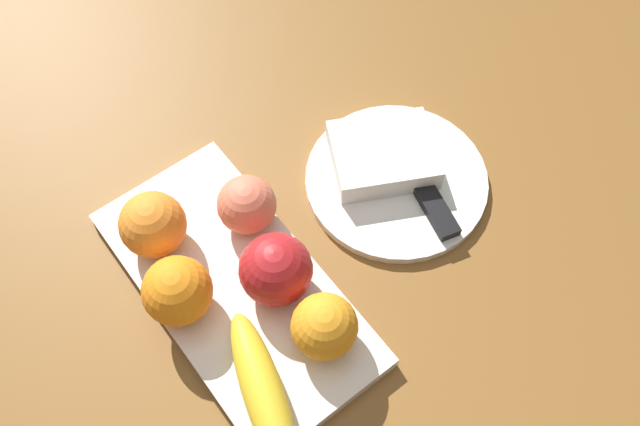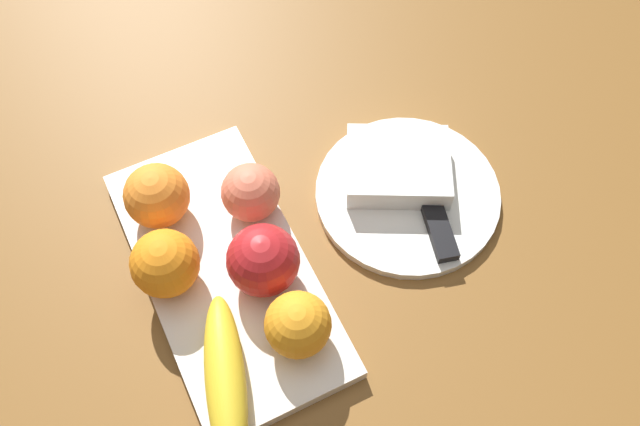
% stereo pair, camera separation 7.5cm
% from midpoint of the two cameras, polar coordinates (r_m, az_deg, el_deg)
% --- Properties ---
extents(ground_plane, '(2.40, 2.40, 0.00)m').
position_cam_midpoint_polar(ground_plane, '(0.79, -6.23, -2.51)').
color(ground_plane, brown).
extents(fruit_tray, '(0.34, 0.17, 0.02)m').
position_cam_midpoint_polar(fruit_tray, '(0.76, -4.89, -4.98)').
color(fruit_tray, white).
rests_on(fruit_tray, ground_plane).
extents(apple, '(0.08, 0.08, 0.08)m').
position_cam_midpoint_polar(apple, '(0.71, -1.70, -4.17)').
color(apple, '#B41E22').
rests_on(apple, fruit_tray).
extents(banana, '(0.18, 0.09, 0.04)m').
position_cam_midpoint_polar(banana, '(0.69, -4.60, -13.82)').
color(banana, yellow).
rests_on(banana, fruit_tray).
extents(orange_near_apple, '(0.07, 0.07, 0.07)m').
position_cam_midpoint_polar(orange_near_apple, '(0.69, 1.30, -9.41)').
color(orange_near_apple, orange).
rests_on(orange_near_apple, fruit_tray).
extents(orange_near_banana, '(0.07, 0.07, 0.07)m').
position_cam_midpoint_polar(orange_near_banana, '(0.77, -10.53, 1.15)').
color(orange_near_banana, orange).
rests_on(orange_near_banana, fruit_tray).
extents(orange_center, '(0.07, 0.07, 0.07)m').
position_cam_midpoint_polar(orange_center, '(0.72, -9.72, -4.36)').
color(orange_center, orange).
rests_on(orange_center, fruit_tray).
extents(peach, '(0.07, 0.07, 0.07)m').
position_cam_midpoint_polar(peach, '(0.76, -2.92, 1.45)').
color(peach, '#EB7457').
rests_on(peach, fruit_tray).
extents(dinner_plate, '(0.22, 0.22, 0.01)m').
position_cam_midpoint_polar(dinner_plate, '(0.82, 9.76, 1.32)').
color(dinner_plate, white).
rests_on(dinner_plate, ground_plane).
extents(folded_napkin, '(0.14, 0.15, 0.03)m').
position_cam_midpoint_polar(folded_napkin, '(0.82, 9.02, 3.56)').
color(folded_napkin, white).
rests_on(folded_napkin, dinner_plate).
extents(knife, '(0.18, 0.07, 0.01)m').
position_cam_midpoint_polar(knife, '(0.80, 11.93, -0.24)').
color(knife, silver).
rests_on(knife, dinner_plate).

